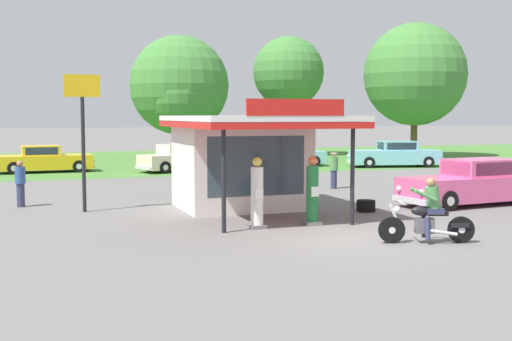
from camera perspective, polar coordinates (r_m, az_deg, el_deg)
name	(u,v)px	position (r m, az deg, el deg)	size (l,w,h in m)	color
ground_plane	(354,239)	(16.64, 8.44, -5.86)	(300.00, 300.00, 0.00)	slate
grass_verge_strip	(144,161)	(45.20, -9.68, 0.85)	(120.00, 24.00, 0.01)	#477A33
service_station_kiosk	(244,155)	(21.44, -1.06, 1.31)	(4.64, 6.55, 3.49)	silver
gas_pump_nearside	(257,196)	(17.88, 0.10, -2.20)	(0.44, 0.44, 1.94)	slate
gas_pump_offside	(312,194)	(18.49, 4.89, -2.00)	(0.44, 0.44, 1.93)	slate
motorcycle_with_rider	(428,216)	(16.37, 14.65, -3.82)	(2.23, 0.94, 1.58)	black
featured_classic_sedan	(475,184)	(23.83, 18.37, -1.10)	(5.69, 2.32, 1.57)	#E55993
parked_car_back_row_far_right	(395,155)	(40.03, 11.90, 1.31)	(5.65, 2.98, 1.53)	#7AC6D1
parked_car_back_row_centre_right	(45,160)	(37.21, -17.77, 0.87)	(5.08, 2.15, 1.44)	gold
parked_car_second_row_spare	(183,159)	(36.36, -6.28, 1.03)	(5.33, 3.14, 1.49)	beige
parked_car_back_row_right	(284,155)	(39.58, 2.46, 1.34)	(5.13, 2.20, 1.51)	#7AC6D1
bystander_chatting_near_pumps	(334,170)	(27.70, 6.73, 0.08)	(0.34, 0.34, 1.51)	#2D3351
bystander_strolling_foreground	(20,183)	(23.41, -19.66, -1.00)	(0.34, 0.34, 1.56)	#2D3351
tree_oak_right	(288,73)	(50.33, 2.76, 8.36)	(5.37, 5.37, 8.98)	brown
tree_oak_far_right	(415,76)	(49.88, 13.53, 7.94)	(7.46, 7.46, 9.74)	brown
tree_oak_far_left	(179,88)	(46.99, -6.64, 7.11)	(6.99, 6.99, 8.66)	brown
roadside_pole_sign	(83,118)	(21.50, -14.73, 4.44)	(1.10, 0.12, 4.33)	black
spare_tire_stack	(366,206)	(21.35, 9.46, -3.03)	(0.60, 0.60, 0.36)	black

